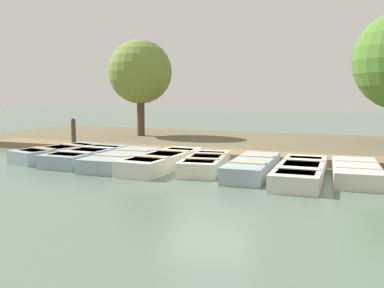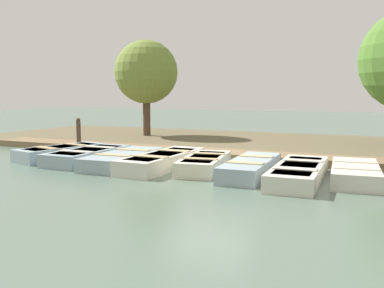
# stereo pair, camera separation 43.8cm
# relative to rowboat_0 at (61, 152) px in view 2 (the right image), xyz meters

# --- Properties ---
(ground_plane) EXTENTS (80.00, 80.00, 0.00)m
(ground_plane) POSITION_rel_rowboat_0_xyz_m (-0.77, 4.83, -0.21)
(ground_plane) COLOR #566B5B
(shore_bank) EXTENTS (8.00, 24.00, 0.20)m
(shore_bank) POSITION_rel_rowboat_0_xyz_m (-5.77, 4.83, -0.11)
(shore_bank) COLOR brown
(shore_bank) RESTS_ON ground_plane
(dock_walkway) EXTENTS (1.29, 18.79, 0.23)m
(dock_walkway) POSITION_rel_rowboat_0_xyz_m (-2.25, 4.83, -0.09)
(dock_walkway) COLOR brown
(dock_walkway) RESTS_ON ground_plane
(rowboat_0) EXTENTS (3.05, 1.70, 0.43)m
(rowboat_0) POSITION_rel_rowboat_0_xyz_m (0.00, 0.00, 0.00)
(rowboat_0) COLOR #8C9EA8
(rowboat_0) RESTS_ON ground_plane
(rowboat_1) EXTENTS (2.98, 1.24, 0.42)m
(rowboat_1) POSITION_rel_rowboat_0_xyz_m (0.20, 1.23, -0.00)
(rowboat_1) COLOR #8C9EA8
(rowboat_1) RESTS_ON ground_plane
(rowboat_2) EXTENTS (3.17, 1.34, 0.41)m
(rowboat_2) POSITION_rel_rowboat_0_xyz_m (0.31, 2.58, -0.01)
(rowboat_2) COLOR #8C9EA8
(rowboat_2) RESTS_ON ground_plane
(rowboat_3) EXTENTS (3.44, 1.15, 0.44)m
(rowboat_3) POSITION_rel_rowboat_0_xyz_m (0.21, 3.82, 0.01)
(rowboat_3) COLOR beige
(rowboat_3) RESTS_ON ground_plane
(rowboat_4) EXTENTS (2.76, 1.40, 0.42)m
(rowboat_4) POSITION_rel_rowboat_0_xyz_m (0.10, 5.05, -0.00)
(rowboat_4) COLOR beige
(rowboat_4) RESTS_ON ground_plane
(rowboat_5) EXTENTS (3.13, 1.10, 0.43)m
(rowboat_5) POSITION_rel_rowboat_0_xyz_m (0.23, 6.39, 0.00)
(rowboat_5) COLOR #8C9EA8
(rowboat_5) RESTS_ON ground_plane
(rowboat_6) EXTENTS (3.46, 1.19, 0.41)m
(rowboat_6) POSITION_rel_rowboat_0_xyz_m (0.40, 7.63, -0.01)
(rowboat_6) COLOR beige
(rowboat_6) RESTS_ON ground_plane
(rowboat_7) EXTENTS (2.78, 1.29, 0.41)m
(rowboat_7) POSITION_rel_rowboat_0_xyz_m (-0.09, 8.87, -0.01)
(rowboat_7) COLOR beige
(rowboat_7) RESTS_ON ground_plane
(mooring_post_near) EXTENTS (0.17, 0.17, 1.16)m
(mooring_post_near) POSITION_rel_rowboat_0_xyz_m (-2.39, -1.22, 0.38)
(mooring_post_near) COLOR #47382D
(mooring_post_near) RESTS_ON ground_plane
(park_tree_far_left) EXTENTS (2.81, 2.81, 4.44)m
(park_tree_far_left) POSITION_rel_rowboat_0_xyz_m (-5.99, -0.31, 2.81)
(park_tree_far_left) COLOR #4C3828
(park_tree_far_left) RESTS_ON ground_plane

